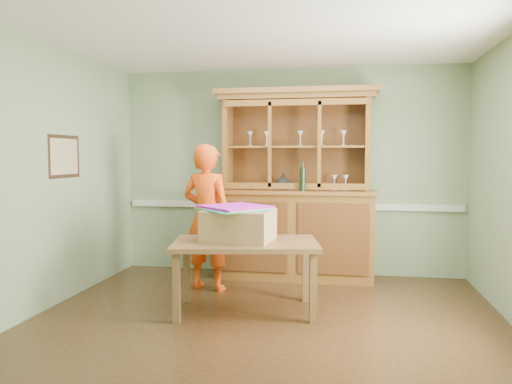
% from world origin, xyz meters
% --- Properties ---
extents(floor, '(4.50, 4.50, 0.00)m').
position_xyz_m(floor, '(0.00, 0.00, 0.00)').
color(floor, '#482D17').
rests_on(floor, ground).
extents(ceiling, '(4.50, 4.50, 0.00)m').
position_xyz_m(ceiling, '(0.00, 0.00, 2.70)').
color(ceiling, white).
rests_on(ceiling, wall_back).
extents(wall_back, '(4.50, 0.00, 4.50)m').
position_xyz_m(wall_back, '(0.00, 2.00, 1.35)').
color(wall_back, gray).
rests_on(wall_back, floor).
extents(wall_left, '(0.00, 4.00, 4.00)m').
position_xyz_m(wall_left, '(-2.25, 0.00, 1.35)').
color(wall_left, gray).
rests_on(wall_left, floor).
extents(wall_front, '(4.50, 0.00, 4.50)m').
position_xyz_m(wall_front, '(0.00, -2.00, 1.35)').
color(wall_front, gray).
rests_on(wall_front, floor).
extents(chair_rail, '(4.41, 0.05, 0.08)m').
position_xyz_m(chair_rail, '(0.00, 1.98, 0.90)').
color(chair_rail, silver).
rests_on(chair_rail, wall_back).
extents(framed_map, '(0.03, 0.60, 0.46)m').
position_xyz_m(framed_map, '(-2.23, 0.30, 1.55)').
color(framed_map, '#352015').
rests_on(framed_map, wall_left).
extents(china_hutch, '(2.04, 0.67, 2.40)m').
position_xyz_m(china_hutch, '(0.10, 1.73, 0.84)').
color(china_hutch, brown).
rests_on(china_hutch, floor).
extents(dining_table, '(1.55, 1.09, 0.71)m').
position_xyz_m(dining_table, '(-0.25, 0.21, 0.63)').
color(dining_table, brown).
rests_on(dining_table, floor).
extents(cardboard_box, '(0.71, 0.59, 0.31)m').
position_xyz_m(cardboard_box, '(-0.32, 0.23, 0.86)').
color(cardboard_box, tan).
rests_on(cardboard_box, dining_table).
extents(kite_stack, '(0.81, 0.81, 0.04)m').
position_xyz_m(kite_stack, '(-0.36, 0.26, 1.04)').
color(kite_stack, green).
rests_on(kite_stack, cardboard_box).
extents(person, '(0.70, 0.55, 1.70)m').
position_xyz_m(person, '(-0.85, 0.97, 0.85)').
color(person, '#FF4F10').
rests_on(person, floor).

